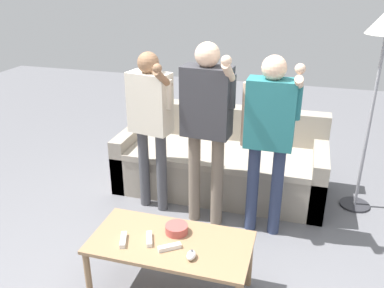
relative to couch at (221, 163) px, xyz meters
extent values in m
cube|color=#9E9384|center=(0.00, -0.04, -0.09)|extent=(2.07, 0.84, 0.40)
cube|color=#AA9F8F|center=(0.00, -0.11, 0.15)|extent=(1.79, 0.72, 0.06)
cube|color=#9E9384|center=(0.00, 0.29, 0.32)|extent=(2.07, 0.18, 0.41)
cube|color=#9E9384|center=(-0.97, -0.04, 0.00)|extent=(0.14, 0.84, 0.58)
cube|color=#9E9384|center=(0.97, -0.04, 0.00)|extent=(0.14, 0.84, 0.58)
cube|color=#997551|center=(0.00, -1.60, 0.15)|extent=(1.08, 0.54, 0.03)
cylinder|color=#997551|center=(-0.51, -1.84, -0.07)|extent=(0.04, 0.04, 0.42)
cylinder|color=#997551|center=(-0.51, -1.36, -0.07)|extent=(0.04, 0.04, 0.42)
cylinder|color=#997551|center=(0.51, -1.36, -0.07)|extent=(0.04, 0.04, 0.42)
cylinder|color=#B24C47|center=(0.01, -1.49, 0.19)|extent=(0.16, 0.16, 0.06)
ellipsoid|color=white|center=(0.18, -1.73, 0.19)|extent=(0.06, 0.09, 0.05)
cylinder|color=#4C4C51|center=(0.18, -1.72, 0.21)|extent=(0.02, 0.02, 0.01)
cylinder|color=#2D2D33|center=(1.34, 0.00, -0.28)|extent=(0.28, 0.28, 0.02)
cylinder|color=gray|center=(1.34, 0.00, 0.54)|extent=(0.03, 0.03, 1.62)
cylinder|color=#47474C|center=(-0.63, -0.53, 0.10)|extent=(0.10, 0.10, 0.78)
cylinder|color=#47474C|center=(-0.44, -0.57, 0.10)|extent=(0.10, 0.10, 0.78)
cube|color=beige|center=(-0.54, -0.55, 0.76)|extent=(0.40, 0.26, 0.54)
sphere|color=#936B4C|center=(-0.54, -0.55, 1.12)|extent=(0.19, 0.19, 0.19)
cylinder|color=#936B4C|center=(-0.72, -0.51, 0.74)|extent=(0.07, 0.07, 0.51)
cylinder|color=beige|center=(-0.35, -0.58, 0.87)|extent=(0.07, 0.07, 0.25)
cylinder|color=#936B4C|center=(-0.37, -0.66, 1.02)|extent=(0.11, 0.25, 0.20)
sphere|color=#936B4C|center=(-0.38, -0.74, 1.12)|extent=(0.08, 0.08, 0.08)
cylinder|color=#756656|center=(-0.11, -0.64, 0.14)|extent=(0.11, 0.11, 0.84)
cylinder|color=#756656|center=(0.10, -0.65, 0.14)|extent=(0.11, 0.11, 0.84)
cube|color=#38383D|center=(0.00, -0.64, 0.85)|extent=(0.42, 0.24, 0.58)
sphere|color=beige|center=(0.00, -0.64, 1.23)|extent=(0.20, 0.20, 0.20)
cylinder|color=beige|center=(-0.20, -0.63, 0.82)|extent=(0.07, 0.07, 0.55)
cylinder|color=#38383D|center=(0.20, -0.66, 0.96)|extent=(0.07, 0.07, 0.27)
cylinder|color=beige|center=(0.19, -0.74, 1.12)|extent=(0.09, 0.26, 0.22)
sphere|color=beige|center=(0.19, -0.83, 1.23)|extent=(0.08, 0.08, 0.08)
cylinder|color=#2D3856|center=(0.41, -0.65, 0.12)|extent=(0.10, 0.10, 0.81)
cylinder|color=#2D3856|center=(0.62, -0.65, 0.12)|extent=(0.10, 0.10, 0.81)
cube|color=#28757A|center=(0.52, -0.65, 0.80)|extent=(0.38, 0.20, 0.55)
sphere|color=beige|center=(0.52, -0.65, 1.16)|extent=(0.19, 0.19, 0.19)
cylinder|color=beige|center=(0.32, -0.65, 0.77)|extent=(0.07, 0.07, 0.52)
cylinder|color=#28757A|center=(0.71, -0.65, 0.90)|extent=(0.07, 0.07, 0.26)
cylinder|color=beige|center=(0.71, -0.71, 1.07)|extent=(0.07, 0.26, 0.17)
sphere|color=beige|center=(0.71, -0.77, 1.19)|extent=(0.08, 0.08, 0.08)
cube|color=white|center=(-0.14, -1.64, 0.18)|extent=(0.09, 0.15, 0.03)
cylinder|color=silver|center=(-0.15, -1.61, 0.19)|extent=(0.01, 0.01, 0.00)
cube|color=silver|center=(-0.12, -1.68, 0.19)|extent=(0.02, 0.02, 0.00)
cube|color=white|center=(0.02, -1.68, 0.18)|extent=(0.14, 0.12, 0.03)
cylinder|color=silver|center=(0.04, -1.66, 0.19)|extent=(0.01, 0.01, 0.00)
cube|color=silver|center=(-0.01, -1.71, 0.19)|extent=(0.02, 0.02, 0.00)
cube|color=white|center=(-0.30, -1.69, 0.18)|extent=(0.09, 0.16, 0.03)
cylinder|color=silver|center=(-0.31, -1.67, 0.19)|extent=(0.01, 0.01, 0.00)
cube|color=silver|center=(-0.28, -1.73, 0.19)|extent=(0.02, 0.02, 0.00)
camera|label=1|loc=(0.76, -3.69, 1.83)|focal=37.80mm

